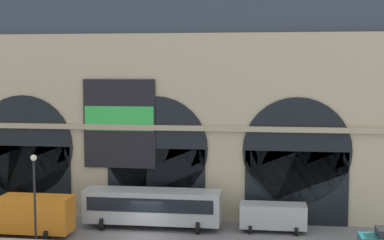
{
  "coord_description": "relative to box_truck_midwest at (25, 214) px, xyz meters",
  "views": [
    {
      "loc": [
        9.11,
        -40.52,
        13.01
      ],
      "look_at": [
        3.07,
        5.0,
        8.57
      ],
      "focal_mm": 51.91,
      "sensor_mm": 36.0,
      "label": 1
    }
  ],
  "objects": [
    {
      "name": "ground_plane",
      "position": [
        9.12,
        0.87,
        -1.7
      ],
      "size": [
        200.0,
        200.0,
        0.0
      ],
      "primitive_type": "plane",
      "color": "slate"
    },
    {
      "name": "station_building",
      "position": [
        9.14,
        8.44,
        8.07
      ],
      "size": [
        49.14,
        5.54,
        20.1
      ],
      "color": "#BCAD8C",
      "rests_on": "ground"
    },
    {
      "name": "box_truck_midwest",
      "position": [
        0.0,
        0.0,
        0.0
      ],
      "size": [
        7.5,
        2.91,
        3.12
      ],
      "color": "orange",
      "rests_on": "ground"
    },
    {
      "name": "bus_center",
      "position": [
        9.29,
        3.36,
        0.08
      ],
      "size": [
        11.0,
        3.25,
        3.1
      ],
      "color": "#ADB2B7",
      "rests_on": "ground"
    },
    {
      "name": "van_mideast",
      "position": [
        18.95,
        3.72,
        -0.45
      ],
      "size": [
        5.2,
        2.48,
        2.2
      ],
      "color": "#ADB2B7",
      "rests_on": "ground"
    },
    {
      "name": "street_lamp_quayside",
      "position": [
        2.29,
        -3.32,
        2.71
      ],
      "size": [
        0.44,
        0.44,
        6.9
      ],
      "color": "black",
      "rests_on": "ground"
    }
  ]
}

